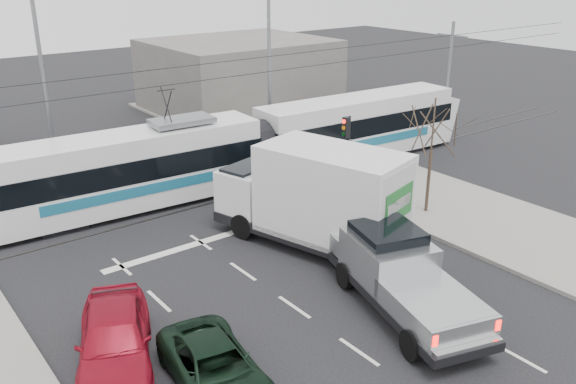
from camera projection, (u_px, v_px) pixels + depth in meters
ground at (334, 291)px, 20.61m from camera, size 120.00×120.00×0.00m
sidewalk_right at (494, 222)px, 25.69m from camera, size 6.00×60.00×0.15m
rails at (189, 202)px, 28.00m from camera, size 60.00×1.60×0.03m
building_right at (239, 75)px, 44.26m from camera, size 12.00×10.00×5.00m
bare_tree at (433, 130)px, 25.40m from camera, size 2.40×2.40×5.00m
traffic_signal at (347, 138)px, 28.09m from camera, size 0.44×0.44×3.60m
street_lamp_near at (266, 63)px, 33.26m from camera, size 2.38×0.25×9.00m
street_lamp_far at (40, 82)px, 28.21m from camera, size 2.38×0.25×9.00m
catenary at (184, 120)px, 26.60m from camera, size 60.00×0.20×7.00m
tram at (256, 146)px, 30.10m from camera, size 25.19×4.02×5.12m
silver_pickup at (399, 273)px, 19.27m from camera, size 4.08×7.04×2.42m
box_truck at (316, 198)px, 23.14m from camera, size 4.80×8.48×4.02m
navy_pickup at (309, 177)px, 28.27m from camera, size 1.91×4.77×2.00m
green_car at (215, 368)px, 15.75m from camera, size 2.75×4.71×1.23m
red_car at (114, 338)px, 16.63m from camera, size 3.74×5.26×1.66m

